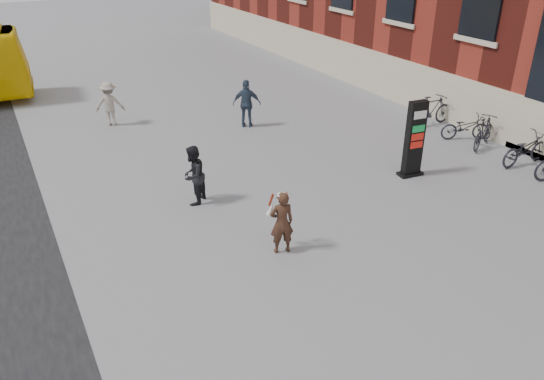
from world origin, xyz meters
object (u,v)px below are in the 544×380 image
info_pylon (414,139)px  pedestrian_b (110,104)px  pedestrian_c (247,104)px  woman (282,222)px  pedestrian_a (193,175)px  bike_5 (484,132)px  bike_6 (465,127)px  bike_7 (432,110)px  bike_4 (525,149)px

info_pylon → pedestrian_b: (-6.82, 8.73, -0.33)m
info_pylon → pedestrian_c: info_pylon is taller
woman → pedestrian_a: 3.30m
pedestrian_a → bike_5: (9.99, -0.80, -0.28)m
info_pylon → bike_6: 3.98m
pedestrian_b → bike_7: (10.49, -5.68, -0.25)m
woman → pedestrian_a: size_ratio=0.94×
bike_6 → pedestrian_a: bearing=114.5°
info_pylon → bike_6: info_pylon is taller
info_pylon → bike_4: size_ratio=1.19×
woman → pedestrian_c: bearing=-98.7°
info_pylon → bike_7: 4.80m
info_pylon → pedestrian_c: (-2.44, 6.16, -0.27)m
pedestrian_a → bike_6: 9.99m
bike_6 → bike_5: bearing=-155.4°
bike_5 → bike_4: bearing=155.3°
pedestrian_c → bike_5: 8.26m
bike_6 → woman: bearing=133.8°
woman → pedestrian_a: pedestrian_a is taller
bike_5 → bike_6: bike_5 is taller
pedestrian_b → woman: bearing=117.6°
bike_4 → bike_7: size_ratio=1.01×
pedestrian_a → pedestrian_b: size_ratio=1.00×
woman → bike_5: (9.09, 2.37, -0.24)m
bike_7 → info_pylon: bearing=129.6°
woman → pedestrian_b: (-1.40, 10.50, 0.04)m
pedestrian_a → pedestrian_b: 7.34m
bike_5 → bike_6: (0.00, 0.80, -0.09)m
pedestrian_b → bike_6: pedestrian_b is taller
info_pylon → bike_4: 3.86m
pedestrian_a → pedestrian_b: pedestrian_b is taller
bike_4 → bike_5: size_ratio=1.08×
woman → bike_6: size_ratio=0.90×
bike_7 → bike_4: bearing=179.8°
woman → pedestrian_b: pedestrian_b is taller
pedestrian_c → bike_5: size_ratio=0.99×
pedestrian_b → pedestrian_a: bearing=113.9°
info_pylon → pedestrian_c: 6.63m
bike_4 → bike_6: bike_4 is taller
info_pylon → bike_4: info_pylon is taller
pedestrian_b → bike_6: 12.80m
pedestrian_b → pedestrian_c: pedestrian_c is taller
pedestrian_a → pedestrian_c: bearing=-173.8°
pedestrian_c → bike_4: 9.45m
woman → bike_5: size_ratio=0.85×
info_pylon → pedestrian_b: 11.08m
bike_5 → bike_6: size_ratio=1.06×
info_pylon → pedestrian_a: size_ratio=1.41×
bike_4 → bike_6: (0.00, 2.45, -0.06)m
pedestrian_b → bike_4: pedestrian_b is taller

